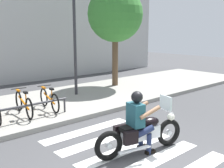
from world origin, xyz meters
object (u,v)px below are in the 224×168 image
Objects in this scene: bicycle_3 at (49,99)px; street_lamp at (75,32)px; bicycle_2 at (24,104)px; tree_near_rack at (115,15)px; motorcycle at (141,133)px; rider at (139,118)px; bike_rack at (17,109)px.

bicycle_3 is 3.18m from street_lamp.
tree_near_rack reaches higher than bicycle_2.
street_lamp reaches higher than motorcycle.
rider is 7.62m from tree_near_rack.
motorcycle is 4.00m from bicycle_3.
bicycle_2 is at bearing 51.53° from bike_rack.
tree_near_rack is at bearing 52.92° from motorcycle.
motorcycle is 3.75m from bike_rack.
bike_rack is 6.86m from tree_near_rack.
street_lamp reaches higher than bicycle_2.
tree_near_rack reaches higher than bicycle_3.
tree_near_rack is at bearing 21.17° from bike_rack.
bike_rack is 0.67× the size of tree_near_rack.
bicycle_3 is at bearing 92.41° from motorcycle.
bike_rack is at bearing 113.40° from motorcycle.
motorcycle is at bearing -127.08° from tree_near_rack.
bike_rack is 4.29m from street_lamp.
bicycle_3 is (-0.17, 3.99, 0.04)m from motorcycle.
bicycle_2 is 0.88m from bicycle_3.
rider is 3.99m from bicycle_3.
street_lamp is at bearing 71.62° from motorcycle.
street_lamp is at bearing 24.63° from bicycle_2.
rider is 0.89× the size of bicycle_3.
rider is 5.87m from street_lamp.
rider is at bearing -127.66° from tree_near_rack.
bicycle_2 is 1.07× the size of bicycle_3.
motorcycle is 5.99m from street_lamp.
bicycle_2 is 6.34m from tree_near_rack.
tree_near_rack is (5.78, 2.24, 2.94)m from bike_rack.
bicycle_2 is (-1.05, 3.99, 0.05)m from motorcycle.
motorcycle reaches higher than bike_rack.
bicycle_3 is at bearing 91.36° from rider.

